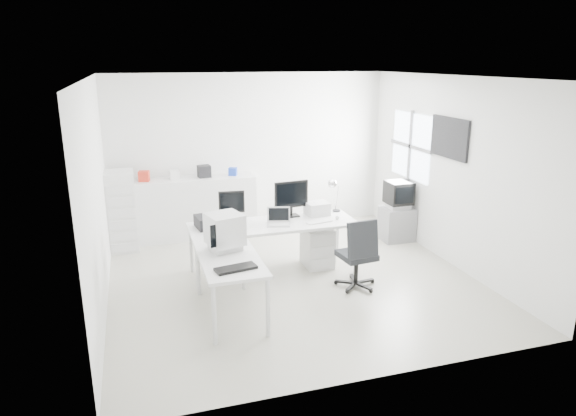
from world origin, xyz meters
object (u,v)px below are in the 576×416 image
object	(u,v)px
main_desk	(273,248)
tv_cabinet	(397,224)
crt_monitor	(225,233)
crt_tv	(399,195)
sideboard	(194,208)
filing_cabinet	(122,211)
lcd_monitor_small	(232,206)
drawer_pedestal	(317,246)
side_desk	(230,286)
inkjet_printer	(213,221)
lcd_monitor_large	(291,199)
laser_printer	(317,209)
laptop	(278,217)
office_chair	(357,252)

from	to	relation	value
main_desk	tv_cabinet	size ratio (longest dim) A/B	4.15
crt_monitor	crt_tv	size ratio (longest dim) A/B	0.85
sideboard	filing_cabinet	bearing A→B (deg)	-166.44
lcd_monitor_small	tv_cabinet	bearing A→B (deg)	15.10
drawer_pedestal	side_desk	bearing A→B (deg)	-143.43
lcd_monitor_small	crt_monitor	xyz separation A→B (m)	(-0.30, -1.10, -0.02)
inkjet_printer	tv_cabinet	bearing A→B (deg)	3.13
side_desk	lcd_monitor_large	world-z (taller)	lcd_monitor_large
lcd_monitor_large	laser_printer	size ratio (longest dim) A/B	1.65
side_desk	sideboard	size ratio (longest dim) A/B	0.66
tv_cabinet	crt_tv	size ratio (longest dim) A/B	1.16
crt_tv	filing_cabinet	size ratio (longest dim) A/B	0.38
laptop	crt_monitor	bearing A→B (deg)	-124.63
side_desk	drawer_pedestal	size ratio (longest dim) A/B	2.33
main_desk	laptop	bearing A→B (deg)	-63.43
main_desk	laptop	world-z (taller)	laptop
laser_printer	crt_tv	size ratio (longest dim) A/B	0.67
crt_tv	drawer_pedestal	bearing A→B (deg)	-158.63
laptop	tv_cabinet	world-z (taller)	laptop
lcd_monitor_small	tv_cabinet	world-z (taller)	lcd_monitor_small
crt_monitor	sideboard	bearing A→B (deg)	76.18
side_desk	filing_cabinet	xyz separation A→B (m)	(-1.25, 2.72, 0.28)
main_desk	crt_monitor	size ratio (longest dim) A/B	5.62
tv_cabinet	lcd_monitor_small	bearing A→B (deg)	-171.03
inkjet_printer	lcd_monitor_large	xyz separation A→B (m)	(1.20, 0.15, 0.19)
drawer_pedestal	lcd_monitor_large	xyz separation A→B (m)	(-0.35, 0.20, 0.72)
laser_printer	drawer_pedestal	bearing A→B (deg)	-112.98
laptop	filing_cabinet	bearing A→B (deg)	156.84
drawer_pedestal	filing_cabinet	world-z (taller)	filing_cabinet
main_desk	laser_printer	xyz separation A→B (m)	(0.75, 0.22, 0.47)
main_desk	laptop	xyz separation A→B (m)	(0.05, -0.10, 0.49)
lcd_monitor_large	inkjet_printer	bearing A→B (deg)	-179.34
main_desk	crt_monitor	distance (m)	1.34
inkjet_printer	laptop	bearing A→B (deg)	-20.12
inkjet_printer	crt_tv	world-z (taller)	crt_tv
drawer_pedestal	filing_cabinet	bearing A→B (deg)	150.67
tv_cabinet	side_desk	bearing A→B (deg)	-150.82
inkjet_printer	sideboard	bearing A→B (deg)	84.08
lcd_monitor_small	lcd_monitor_large	distance (m)	0.90
inkjet_printer	crt_monitor	world-z (taller)	crt_monitor
laser_printer	crt_monitor	xyz separation A→B (m)	(-1.60, -1.07, 0.12)
lcd_monitor_small	office_chair	distance (m)	1.90
laptop	tv_cabinet	distance (m)	2.55
office_chair	crt_tv	distance (m)	2.14
laptop	main_desk	bearing A→B (deg)	132.13
main_desk	drawer_pedestal	xyz separation A→B (m)	(0.70, 0.05, -0.08)
lcd_monitor_large	filing_cabinet	bearing A→B (deg)	144.27
office_chair	tv_cabinet	size ratio (longest dim) A/B	1.75
inkjet_printer	lcd_monitor_small	xyz separation A→B (m)	(0.30, 0.15, 0.15)
drawer_pedestal	crt_tv	world-z (taller)	crt_tv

